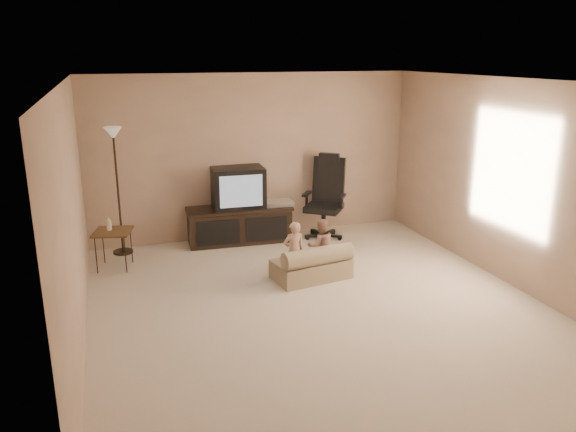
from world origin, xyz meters
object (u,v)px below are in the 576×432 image
Objects in this scene: side_table at (112,232)px; toddler_right at (321,246)px; child_sofa at (313,265)px; toddler_left at (294,251)px; tv_stand at (239,211)px; office_chair at (325,208)px; floor_lamp at (116,163)px.

toddler_right reaches higher than side_table.
toddler_left is (-0.23, 0.07, 0.19)m from child_sofa.
child_sofa is 0.31m from toddler_left.
toddler_right is (0.70, -1.58, -0.11)m from tv_stand.
office_chair is 0.72× the size of floor_lamp.
toddler_left is 0.42m from toddler_right.
side_table is 0.68× the size of child_sofa.
child_sofa is at bearing -78.82° from office_chair.
office_chair is (1.32, -0.21, -0.01)m from tv_stand.
toddler_left reaches higher than side_table.
toddler_right reaches higher than child_sofa.
child_sofa is 1.34× the size of toddler_left.
office_chair is 1.77m from child_sofa.
toddler_right is (2.43, -1.60, -0.95)m from floor_lamp.
toddler_right is at bearing -21.85° from side_table.
side_table is 2.69m from child_sofa.
office_chair is 1.81m from toddler_left.
floor_lamp is 1.76× the size of child_sofa.
child_sofa is (2.25, -1.78, -1.13)m from floor_lamp.
child_sofa is at bearing -26.93° from side_table.
toddler_left is at bearing -76.99° from tv_stand.
side_table is 2.44m from toddler_left.
toddler_left is 1.04× the size of toddler_right.
toddler_right is at bearing 37.64° from child_sofa.
tv_stand is at bearing -151.05° from office_chair.
floor_lamp reaches higher than office_chair.
side_table is at bearing -30.75° from toddler_left.
tv_stand reaches higher than side_table.
side_table is at bearing -160.17° from tv_stand.
office_chair is at bearing -6.01° from tv_stand.
child_sofa is at bearing -38.33° from floor_lamp.
toddler_right is (-0.61, -1.37, -0.10)m from office_chair.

